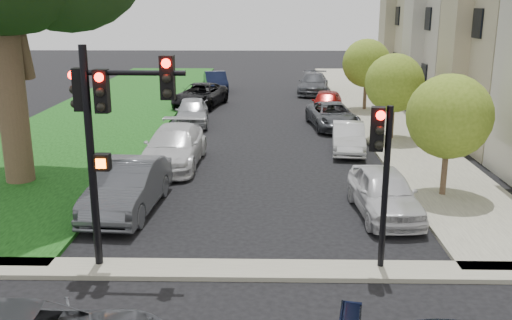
{
  "coord_description": "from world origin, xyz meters",
  "views": [
    {
      "loc": [
        0.31,
        -10.56,
        6.27
      ],
      "look_at": [
        0.0,
        5.0,
        2.0
      ],
      "focal_mm": 40.0,
      "sensor_mm": 36.0,
      "label": 1
    }
  ],
  "objects_px": {
    "small_tree_b": "(394,83)",
    "small_tree_c": "(366,63)",
    "car_parked_5": "(128,187)",
    "car_parked_6": "(174,147)",
    "car_parked_4": "(313,84)",
    "car_parked_8": "(200,95)",
    "car_parked_0": "(384,193)",
    "car_parked_3": "(327,103)",
    "traffic_signal_main": "(107,119)",
    "traffic_signal_secondary": "(381,158)",
    "car_parked_9": "(216,82)",
    "car_parked_7": "(192,112)",
    "car_parked_2": "(332,116)",
    "small_tree_a": "(449,117)",
    "car_parked_1": "(348,138)"
  },
  "relations": [
    {
      "from": "small_tree_b",
      "to": "small_tree_c",
      "type": "xyz_separation_m",
      "value": [
        0.0,
        7.77,
        0.14
      ]
    },
    {
      "from": "car_parked_5",
      "to": "car_parked_6",
      "type": "height_order",
      "value": "car_parked_5"
    },
    {
      "from": "car_parked_4",
      "to": "car_parked_8",
      "type": "distance_m",
      "value": 9.37
    },
    {
      "from": "car_parked_5",
      "to": "car_parked_4",
      "type": "bearing_deg",
      "value": 76.54
    },
    {
      "from": "car_parked_0",
      "to": "car_parked_3",
      "type": "relative_size",
      "value": 1.02
    },
    {
      "from": "small_tree_c",
      "to": "traffic_signal_main",
      "type": "height_order",
      "value": "traffic_signal_main"
    },
    {
      "from": "traffic_signal_main",
      "to": "car_parked_3",
      "type": "height_order",
      "value": "traffic_signal_main"
    },
    {
      "from": "small_tree_c",
      "to": "traffic_signal_secondary",
      "type": "relative_size",
      "value": 1.06
    },
    {
      "from": "car_parked_8",
      "to": "car_parked_9",
      "type": "relative_size",
      "value": 1.21
    },
    {
      "from": "car_parked_4",
      "to": "car_parked_9",
      "type": "xyz_separation_m",
      "value": [
        -7.14,
        1.11,
        -0.01
      ]
    },
    {
      "from": "car_parked_0",
      "to": "car_parked_6",
      "type": "bearing_deg",
      "value": 139.83
    },
    {
      "from": "car_parked_0",
      "to": "car_parked_6",
      "type": "distance_m",
      "value": 9.11
    },
    {
      "from": "small_tree_b",
      "to": "car_parked_0",
      "type": "bearing_deg",
      "value": -103.02
    },
    {
      "from": "traffic_signal_secondary",
      "to": "car_parked_7",
      "type": "distance_m",
      "value": 18.52
    },
    {
      "from": "car_parked_2",
      "to": "car_parked_7",
      "type": "relative_size",
      "value": 1.11
    },
    {
      "from": "car_parked_2",
      "to": "car_parked_6",
      "type": "distance_m",
      "value": 10.22
    },
    {
      "from": "car_parked_6",
      "to": "car_parked_8",
      "type": "bearing_deg",
      "value": 93.88
    },
    {
      "from": "small_tree_c",
      "to": "car_parked_7",
      "type": "bearing_deg",
      "value": -156.16
    },
    {
      "from": "small_tree_a",
      "to": "car_parked_5",
      "type": "xyz_separation_m",
      "value": [
        -10.2,
        -1.54,
        -1.96
      ]
    },
    {
      "from": "car_parked_7",
      "to": "small_tree_c",
      "type": "bearing_deg",
      "value": 18.67
    },
    {
      "from": "car_parked_7",
      "to": "car_parked_2",
      "type": "bearing_deg",
      "value": -9.72
    },
    {
      "from": "car_parked_2",
      "to": "car_parked_9",
      "type": "relative_size",
      "value": 1.08
    },
    {
      "from": "traffic_signal_secondary",
      "to": "car_parked_7",
      "type": "xyz_separation_m",
      "value": [
        -6.65,
        17.16,
        -2.11
      ]
    },
    {
      "from": "car_parked_9",
      "to": "car_parked_2",
      "type": "bearing_deg",
      "value": -70.79
    },
    {
      "from": "traffic_signal_secondary",
      "to": "car_parked_8",
      "type": "xyz_separation_m",
      "value": [
        -6.85,
        22.68,
        -2.1
      ]
    },
    {
      "from": "small_tree_b",
      "to": "car_parked_1",
      "type": "distance_m",
      "value": 3.84
    },
    {
      "from": "car_parked_4",
      "to": "car_parked_6",
      "type": "bearing_deg",
      "value": -103.11
    },
    {
      "from": "car_parked_1",
      "to": "car_parked_3",
      "type": "relative_size",
      "value": 0.93
    },
    {
      "from": "traffic_signal_main",
      "to": "car_parked_3",
      "type": "bearing_deg",
      "value": 70.51
    },
    {
      "from": "car_parked_3",
      "to": "car_parked_4",
      "type": "height_order",
      "value": "car_parked_4"
    },
    {
      "from": "car_parked_5",
      "to": "traffic_signal_main",
      "type": "bearing_deg",
      "value": -77.02
    },
    {
      "from": "car_parked_4",
      "to": "car_parked_9",
      "type": "bearing_deg",
      "value": 178.34
    },
    {
      "from": "small_tree_c",
      "to": "car_parked_2",
      "type": "distance_m",
      "value": 5.98
    },
    {
      "from": "traffic_signal_secondary",
      "to": "car_parked_0",
      "type": "relative_size",
      "value": 0.96
    },
    {
      "from": "car_parked_1",
      "to": "car_parked_5",
      "type": "xyz_separation_m",
      "value": [
        -7.86,
        -7.59,
        0.16
      ]
    },
    {
      "from": "car_parked_0",
      "to": "car_parked_3",
      "type": "xyz_separation_m",
      "value": [
        -0.12,
        16.46,
        -0.02
      ]
    },
    {
      "from": "small_tree_a",
      "to": "car_parked_4",
      "type": "xyz_separation_m",
      "value": [
        -2.59,
        22.79,
        -2.02
      ]
    },
    {
      "from": "car_parked_3",
      "to": "car_parked_6",
      "type": "distance_m",
      "value": 13.15
    },
    {
      "from": "small_tree_b",
      "to": "car_parked_0",
      "type": "distance_m",
      "value": 10.42
    },
    {
      "from": "traffic_signal_secondary",
      "to": "car_parked_4",
      "type": "relative_size",
      "value": 0.8
    },
    {
      "from": "traffic_signal_main",
      "to": "car_parked_4",
      "type": "bearing_deg",
      "value": 76.1
    },
    {
      "from": "small_tree_b",
      "to": "car_parked_2",
      "type": "bearing_deg",
      "value": 131.56
    },
    {
      "from": "small_tree_a",
      "to": "car_parked_5",
      "type": "distance_m",
      "value": 10.5
    },
    {
      "from": "small_tree_a",
      "to": "car_parked_7",
      "type": "xyz_separation_m",
      "value": [
        -9.9,
        11.66,
        -2.04
      ]
    },
    {
      "from": "small_tree_b",
      "to": "car_parked_3",
      "type": "bearing_deg",
      "value": 110.45
    },
    {
      "from": "car_parked_7",
      "to": "car_parked_5",
      "type": "bearing_deg",
      "value": -96.46
    },
    {
      "from": "small_tree_b",
      "to": "car_parked_3",
      "type": "xyz_separation_m",
      "value": [
        -2.42,
        6.49,
        -2.02
      ]
    },
    {
      "from": "car_parked_1",
      "to": "car_parked_8",
      "type": "height_order",
      "value": "car_parked_8"
    },
    {
      "from": "car_parked_3",
      "to": "car_parked_7",
      "type": "xyz_separation_m",
      "value": [
        -7.48,
        -3.1,
        0.02
      ]
    },
    {
      "from": "car_parked_2",
      "to": "car_parked_5",
      "type": "bearing_deg",
      "value": -127.97
    }
  ]
}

